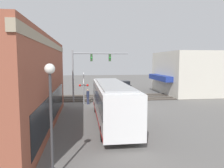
% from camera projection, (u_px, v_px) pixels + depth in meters
% --- Properties ---
extents(ground_plane, '(120.00, 120.00, 0.00)m').
position_uv_depth(ground_plane, '(131.00, 109.00, 23.85)').
color(ground_plane, '#605E5B').
extents(shop_building, '(11.42, 10.54, 6.67)m').
position_uv_depth(shop_building, '(191.00, 73.00, 35.35)').
color(shop_building, beige).
rests_on(shop_building, ground).
extents(city_bus, '(12.21, 2.59, 3.37)m').
position_uv_depth(city_bus, '(112.00, 101.00, 18.41)').
color(city_bus, white).
rests_on(city_bus, ground).
extents(traffic_signal_gantry, '(0.42, 7.13, 6.59)m').
position_uv_depth(traffic_signal_gantry, '(89.00, 65.00, 27.65)').
color(traffic_signal_gantry, gray).
rests_on(traffic_signal_gantry, ground).
extents(crossing_signal, '(1.41, 1.18, 3.81)m').
position_uv_depth(crossing_signal, '(84.00, 85.00, 26.26)').
color(crossing_signal, gray).
rests_on(crossing_signal, ground).
extents(streetlamp, '(0.44, 0.44, 5.08)m').
position_uv_depth(streetlamp, '(51.00, 112.00, 9.24)').
color(streetlamp, '#38383A').
rests_on(streetlamp, ground).
extents(rail_track_near, '(2.60, 60.00, 0.15)m').
position_uv_depth(rail_track_near, '(122.00, 99.00, 29.77)').
color(rail_track_near, '#332D28').
rests_on(rail_track_near, ground).
extents(rail_track_far, '(2.60, 60.00, 0.15)m').
position_uv_depth(rail_track_far, '(118.00, 96.00, 32.92)').
color(rail_track_far, '#332D28').
rests_on(rail_track_far, ground).
extents(parked_car_blue, '(4.40, 1.82, 1.38)m').
position_uv_depth(parked_car_blue, '(115.00, 90.00, 34.96)').
color(parked_car_blue, navy).
rests_on(parked_car_blue, ground).
extents(parked_car_black, '(4.63, 1.82, 1.53)m').
position_uv_depth(parked_car_black, '(124.00, 85.00, 41.71)').
color(parked_car_black, black).
rests_on(parked_car_black, ground).
extents(pedestrian_near_bus, '(0.34, 0.34, 1.63)m').
position_uv_depth(pedestrian_near_bus, '(140.00, 118.00, 16.83)').
color(pedestrian_near_bus, '#473828').
rests_on(pedestrian_near_bus, ground).
extents(pedestrian_at_crossing, '(0.34, 0.34, 1.82)m').
position_uv_depth(pedestrian_at_crossing, '(88.00, 97.00, 26.39)').
color(pedestrian_at_crossing, '#2D3351').
rests_on(pedestrian_at_crossing, ground).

